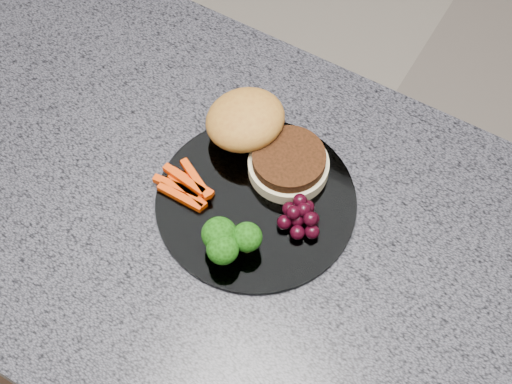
# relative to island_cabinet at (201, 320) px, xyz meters

# --- Properties ---
(island_cabinet) EXTENTS (1.20, 0.60, 0.86)m
(island_cabinet) POSITION_rel_island_cabinet_xyz_m (0.00, 0.00, 0.00)
(island_cabinet) COLOR #4F301B
(island_cabinet) RESTS_ON ground
(countertop) EXTENTS (1.20, 0.60, 0.04)m
(countertop) POSITION_rel_island_cabinet_xyz_m (0.00, 0.00, 0.45)
(countertop) COLOR #4D4C56
(countertop) RESTS_ON island_cabinet
(plate) EXTENTS (0.26, 0.26, 0.01)m
(plate) POSITION_rel_island_cabinet_xyz_m (0.10, 0.04, 0.47)
(plate) COLOR white
(plate) RESTS_ON countertop
(burger) EXTENTS (0.20, 0.14, 0.06)m
(burger) POSITION_rel_island_cabinet_xyz_m (0.06, 0.11, 0.50)
(burger) COLOR beige
(burger) RESTS_ON plate
(carrot_sticks) EXTENTS (0.08, 0.05, 0.02)m
(carrot_sticks) POSITION_rel_island_cabinet_xyz_m (0.01, 0.01, 0.48)
(carrot_sticks) COLOR #E03C03
(carrot_sticks) RESTS_ON plate
(broccoli) EXTENTS (0.07, 0.07, 0.05)m
(broccoli) POSITION_rel_island_cabinet_xyz_m (0.10, -0.04, 0.51)
(broccoli) COLOR olive
(broccoli) RESTS_ON plate
(grape_bunch) EXTENTS (0.06, 0.06, 0.03)m
(grape_bunch) POSITION_rel_island_cabinet_xyz_m (0.16, 0.04, 0.49)
(grape_bunch) COLOR black
(grape_bunch) RESTS_ON plate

